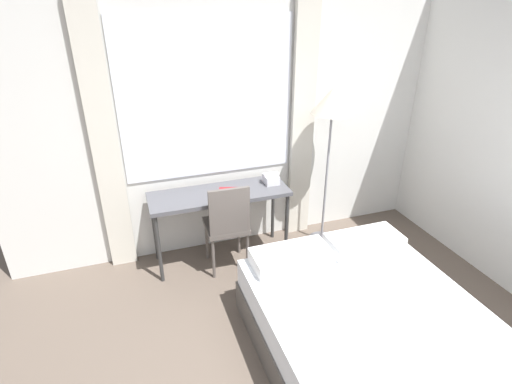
{
  "coord_description": "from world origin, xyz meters",
  "views": [
    {
      "loc": [
        -1.22,
        -0.9,
        2.47
      ],
      "look_at": [
        -0.19,
        2.11,
        0.91
      ],
      "focal_mm": 28.0,
      "sensor_mm": 36.0,
      "label": 1
    }
  ],
  "objects_px": {
    "bed": "(376,341)",
    "standing_lamp": "(332,110)",
    "desk": "(220,199)",
    "telephone": "(271,179)",
    "book": "(231,191)",
    "desk_chair": "(227,222)"
  },
  "relations": [
    {
      "from": "desk_chair",
      "to": "telephone",
      "type": "relative_size",
      "value": 5.74
    },
    {
      "from": "desk",
      "to": "bed",
      "type": "xyz_separation_m",
      "value": [
        0.7,
        -1.72,
        -0.44
      ]
    },
    {
      "from": "desk",
      "to": "telephone",
      "type": "relative_size",
      "value": 8.33
    },
    {
      "from": "desk",
      "to": "book",
      "type": "xyz_separation_m",
      "value": [
        0.11,
        -0.04,
        0.08
      ]
    },
    {
      "from": "telephone",
      "to": "book",
      "type": "distance_m",
      "value": 0.45
    },
    {
      "from": "standing_lamp",
      "to": "book",
      "type": "distance_m",
      "value": 1.25
    },
    {
      "from": "desk",
      "to": "desk_chair",
      "type": "distance_m",
      "value": 0.27
    },
    {
      "from": "bed",
      "to": "standing_lamp",
      "type": "distance_m",
      "value": 2.12
    },
    {
      "from": "desk",
      "to": "standing_lamp",
      "type": "xyz_separation_m",
      "value": [
        1.14,
        -0.05,
        0.8
      ]
    },
    {
      "from": "book",
      "to": "desk_chair",
      "type": "bearing_deg",
      "value": -119.16
    },
    {
      "from": "desk_chair",
      "to": "bed",
      "type": "relative_size",
      "value": 0.48
    },
    {
      "from": "bed",
      "to": "standing_lamp",
      "type": "height_order",
      "value": "standing_lamp"
    },
    {
      "from": "bed",
      "to": "telephone",
      "type": "bearing_deg",
      "value": 94.84
    },
    {
      "from": "desk",
      "to": "standing_lamp",
      "type": "bearing_deg",
      "value": -2.65
    },
    {
      "from": "desk",
      "to": "bed",
      "type": "distance_m",
      "value": 1.9
    },
    {
      "from": "desk",
      "to": "standing_lamp",
      "type": "distance_m",
      "value": 1.39
    },
    {
      "from": "desk",
      "to": "standing_lamp",
      "type": "relative_size",
      "value": 0.8
    },
    {
      "from": "desk_chair",
      "to": "book",
      "type": "bearing_deg",
      "value": 62.84
    },
    {
      "from": "desk_chair",
      "to": "standing_lamp",
      "type": "relative_size",
      "value": 0.55
    },
    {
      "from": "bed",
      "to": "book",
      "type": "xyz_separation_m",
      "value": [
        -0.59,
        1.67,
        0.52
      ]
    },
    {
      "from": "bed",
      "to": "book",
      "type": "height_order",
      "value": "book"
    },
    {
      "from": "standing_lamp",
      "to": "book",
      "type": "bearing_deg",
      "value": 179.47
    }
  ]
}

